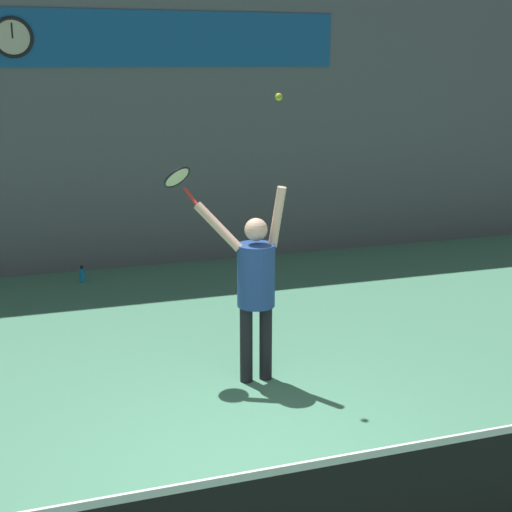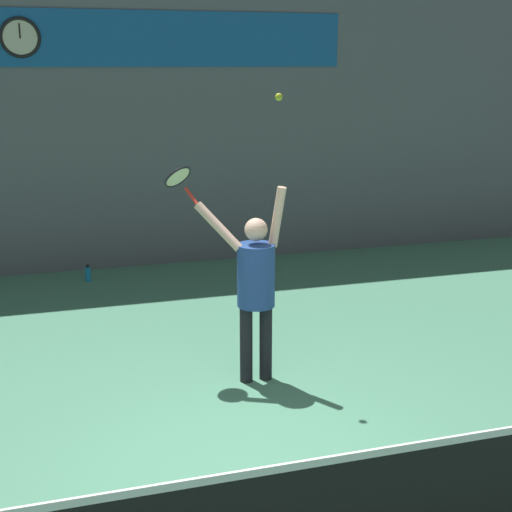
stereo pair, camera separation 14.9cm
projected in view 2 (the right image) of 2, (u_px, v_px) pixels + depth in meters
The scene contains 8 objects.
ground_plane at pixel (256, 477), 5.62m from camera, with size 18.00×18.00×0.00m, color #4C8C6B.
back_wall at pixel (137, 107), 10.89m from camera, with size 18.00×0.10×5.00m.
sponsor_banner at pixel (135, 39), 10.57m from camera, with size 6.49×0.02×0.81m.
scoreboard_clock at pixel (20, 37), 10.11m from camera, with size 0.57×0.05×0.57m.
tennis_player at pixel (255, 281), 7.08m from camera, with size 0.88×0.53×2.02m.
tennis_racket at pixel (179, 179), 7.09m from camera, with size 0.39×0.42×0.38m.
tennis_ball at pixel (279, 97), 6.62m from camera, with size 0.07×0.07×0.07m.
water_bottle at pixel (88, 274), 10.64m from camera, with size 0.08×0.08×0.25m.
Camera 2 is at (-1.41, -4.76, 3.17)m, focal length 50.00 mm.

